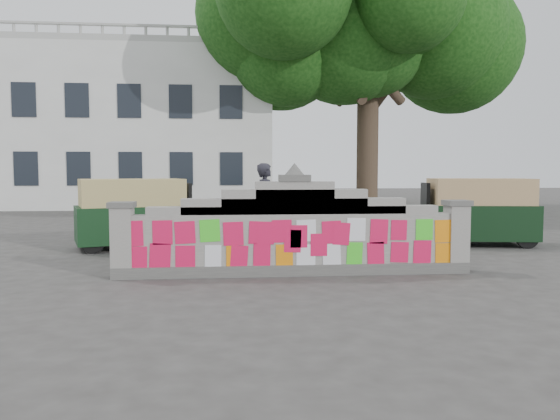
{
  "coord_description": "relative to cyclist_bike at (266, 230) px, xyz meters",
  "views": [
    {
      "loc": [
        -1.19,
        -9.66,
        1.85
      ],
      "look_at": [
        -0.16,
        1.0,
        1.1
      ],
      "focal_mm": 35.0,
      "sensor_mm": 36.0,
      "label": 1
    }
  ],
  "objects": [
    {
      "name": "cyclist_bike",
      "position": [
        0.0,
        0.0,
        0.0
      ],
      "size": [
        2.07,
        0.9,
        1.06
      ],
      "primitive_type": "imported",
      "rotation": [
        0.0,
        0.0,
        1.47
      ],
      "color": "black",
      "rests_on": "ground"
    },
    {
      "name": "ground",
      "position": [
        0.33,
        -2.57,
        -0.53
      ],
      "size": [
        100.0,
        100.0,
        0.0
      ],
      "primitive_type": "plane",
      "color": "#383533",
      "rests_on": "ground"
    },
    {
      "name": "cyclist_rider",
      "position": [
        -0.0,
        0.0,
        0.37
      ],
      "size": [
        0.49,
        0.69,
        1.79
      ],
      "primitive_type": "imported",
      "rotation": [
        0.0,
        0.0,
        1.47
      ],
      "color": "#23222A",
      "rests_on": "ground"
    },
    {
      "name": "shade_tree",
      "position": [
        6.33,
        15.43,
        8.41
      ],
      "size": [
        12.0,
        10.0,
        12.0
      ],
      "color": "#38281E",
      "rests_on": "ground"
    },
    {
      "name": "parapet_wall",
      "position": [
        0.33,
        -2.57,
        0.22
      ],
      "size": [
        6.48,
        0.44,
        2.01
      ],
      "color": "#4C4C49",
      "rests_on": "ground"
    },
    {
      "name": "building",
      "position": [
        -6.67,
        19.41,
        3.49
      ],
      "size": [
        16.0,
        10.0,
        8.9
      ],
      "color": "silver",
      "rests_on": "ground"
    },
    {
      "name": "rickshaw_left",
      "position": [
        -3.1,
        1.28,
        0.34
      ],
      "size": [
        3.12,
        2.14,
        1.68
      ],
      "rotation": [
        0.0,
        0.0,
        0.31
      ],
      "color": "black",
      "rests_on": "ground"
    },
    {
      "name": "rickshaw_right",
      "position": [
        5.39,
        0.98,
        0.34
      ],
      "size": [
        3.12,
        1.79,
        1.68
      ],
      "rotation": [
        0.0,
        0.0,
        2.99
      ],
      "color": "black",
      "rests_on": "ground"
    },
    {
      "name": "pedestrian",
      "position": [
        0.7,
        0.88,
        0.39
      ],
      "size": [
        0.71,
        0.9,
        1.84
      ],
      "primitive_type": "imported",
      "rotation": [
        0.0,
        0.0,
        -1.56
      ],
      "color": "#227E57",
      "rests_on": "ground"
    }
  ]
}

